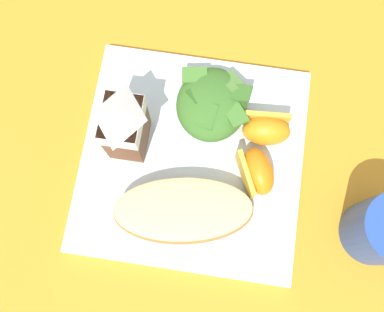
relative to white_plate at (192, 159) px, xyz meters
name	(u,v)px	position (x,y,z in m)	size (l,w,h in m)	color
ground	(192,161)	(0.00, 0.00, -0.01)	(3.00, 3.00, 0.00)	orange
white_plate	(192,159)	(0.00, 0.00, 0.00)	(0.28, 0.28, 0.02)	silver
cheesy_pizza_bread	(180,210)	(-0.07, 0.00, 0.03)	(0.11, 0.18, 0.04)	#A87038
green_salad_pile	(212,104)	(0.07, -0.02, 0.03)	(0.10, 0.09, 0.05)	#3D7028
milk_carton	(124,125)	(0.01, 0.08, 0.07)	(0.06, 0.04, 0.11)	brown
orange_wedge_front	(257,172)	(-0.01, -0.08, 0.03)	(0.07, 0.06, 0.04)	orange
orange_wedge_middle	(266,129)	(0.05, -0.09, 0.03)	(0.04, 0.06, 0.04)	orange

